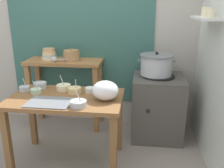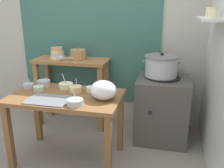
{
  "view_description": "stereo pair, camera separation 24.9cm",
  "coord_description": "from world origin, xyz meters",
  "px_view_note": "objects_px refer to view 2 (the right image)",
  "views": [
    {
      "loc": [
        0.66,
        -2.17,
        1.59
      ],
      "look_at": [
        0.37,
        0.18,
        0.82
      ],
      "focal_mm": 40.09,
      "sensor_mm": 36.0,
      "label": 1
    },
    {
      "loc": [
        0.9,
        -2.13,
        1.59
      ],
      "look_at": [
        0.37,
        0.18,
        0.82
      ],
      "focal_mm": 40.09,
      "sensor_mm": 36.0,
      "label": 2
    }
  ],
  "objects_px": {
    "ladle": "(62,58)",
    "prep_bowl_2": "(91,89)",
    "bowl_stack_enamel": "(57,53)",
    "plastic_bag": "(103,90)",
    "steamer_pot": "(161,66)",
    "clay_pot": "(78,55)",
    "serving_tray": "(48,100)",
    "prep_bowl_3": "(29,85)",
    "prep_table": "(66,105)",
    "stove_block": "(162,108)",
    "prep_bowl_6": "(66,86)",
    "prep_bowl_4": "(75,102)",
    "prep_bowl_1": "(39,88)",
    "prep_bowl_5": "(44,83)",
    "prep_bowl_0": "(75,89)",
    "back_shelf_table": "(72,76)"
  },
  "relations": [
    {
      "from": "steamer_pot",
      "to": "prep_bowl_0",
      "type": "xyz_separation_m",
      "value": [
        -0.83,
        -0.58,
        -0.15
      ]
    },
    {
      "from": "prep_table",
      "to": "back_shelf_table",
      "type": "distance_m",
      "value": 0.85
    },
    {
      "from": "prep_bowl_2",
      "to": "prep_bowl_6",
      "type": "distance_m",
      "value": 0.29
    },
    {
      "from": "bowl_stack_enamel",
      "to": "prep_bowl_3",
      "type": "xyz_separation_m",
      "value": [
        -0.02,
        -0.71,
        -0.22
      ]
    },
    {
      "from": "serving_tray",
      "to": "prep_bowl_3",
      "type": "bearing_deg",
      "value": 142.64
    },
    {
      "from": "prep_bowl_3",
      "to": "prep_bowl_5",
      "type": "bearing_deg",
      "value": 36.4
    },
    {
      "from": "bowl_stack_enamel",
      "to": "prep_bowl_1",
      "type": "height_order",
      "value": "bowl_stack_enamel"
    },
    {
      "from": "stove_block",
      "to": "prep_bowl_4",
      "type": "relative_size",
      "value": 4.72
    },
    {
      "from": "steamer_pot",
      "to": "prep_bowl_4",
      "type": "xyz_separation_m",
      "value": [
        -0.71,
        -0.92,
        -0.15
      ]
    },
    {
      "from": "plastic_bag",
      "to": "prep_bowl_4",
      "type": "relative_size",
      "value": 1.52
    },
    {
      "from": "back_shelf_table",
      "to": "steamer_pot",
      "type": "bearing_deg",
      "value": -5.47
    },
    {
      "from": "steamer_pot",
      "to": "bowl_stack_enamel",
      "type": "distance_m",
      "value": 1.35
    },
    {
      "from": "prep_bowl_6",
      "to": "prep_bowl_2",
      "type": "bearing_deg",
      "value": -5.82
    },
    {
      "from": "prep_table",
      "to": "steamer_pot",
      "type": "xyz_separation_m",
      "value": [
        0.89,
        0.69,
        0.29
      ]
    },
    {
      "from": "steamer_pot",
      "to": "bowl_stack_enamel",
      "type": "xyz_separation_m",
      "value": [
        -1.35,
        0.13,
        0.06
      ]
    },
    {
      "from": "steamer_pot",
      "to": "clay_pot",
      "type": "distance_m",
      "value": 1.06
    },
    {
      "from": "prep_bowl_0",
      "to": "prep_bowl_4",
      "type": "xyz_separation_m",
      "value": [
        0.12,
        -0.33,
        -0.0
      ]
    },
    {
      "from": "steamer_pot",
      "to": "prep_bowl_0",
      "type": "height_order",
      "value": "steamer_pot"
    },
    {
      "from": "plastic_bag",
      "to": "prep_bowl_5",
      "type": "relative_size",
      "value": 1.84
    },
    {
      "from": "stove_block",
      "to": "prep_bowl_5",
      "type": "height_order",
      "value": "prep_bowl_5"
    },
    {
      "from": "steamer_pot",
      "to": "prep_bowl_3",
      "type": "height_order",
      "value": "steamer_pot"
    },
    {
      "from": "ladle",
      "to": "prep_bowl_2",
      "type": "distance_m",
      "value": 0.78
    },
    {
      "from": "plastic_bag",
      "to": "prep_bowl_0",
      "type": "xyz_separation_m",
      "value": [
        -0.34,
        0.14,
        -0.06
      ]
    },
    {
      "from": "prep_bowl_3",
      "to": "clay_pot",
      "type": "bearing_deg",
      "value": 65.56
    },
    {
      "from": "prep_table",
      "to": "prep_bowl_1",
      "type": "bearing_deg",
      "value": 169.48
    },
    {
      "from": "prep_bowl_2",
      "to": "ladle",
      "type": "bearing_deg",
      "value": 135.87
    },
    {
      "from": "bowl_stack_enamel",
      "to": "plastic_bag",
      "type": "xyz_separation_m",
      "value": [
        0.85,
        -0.86,
        -0.15
      ]
    },
    {
      "from": "stove_block",
      "to": "prep_bowl_6",
      "type": "distance_m",
      "value": 1.18
    },
    {
      "from": "ladle",
      "to": "prep_bowl_3",
      "type": "xyz_separation_m",
      "value": [
        -0.14,
        -0.58,
        -0.19
      ]
    },
    {
      "from": "prep_table",
      "to": "prep_bowl_2",
      "type": "height_order",
      "value": "prep_bowl_2"
    },
    {
      "from": "plastic_bag",
      "to": "prep_bowl_2",
      "type": "relative_size",
      "value": 2.34
    },
    {
      "from": "steamer_pot",
      "to": "prep_bowl_2",
      "type": "bearing_deg",
      "value": -141.89
    },
    {
      "from": "ladle",
      "to": "plastic_bag",
      "type": "bearing_deg",
      "value": -44.72
    },
    {
      "from": "prep_bowl_5",
      "to": "clay_pot",
      "type": "bearing_deg",
      "value": 72.77
    },
    {
      "from": "back_shelf_table",
      "to": "prep_bowl_2",
      "type": "bearing_deg",
      "value": -53.8
    },
    {
      "from": "steamer_pot",
      "to": "clay_pot",
      "type": "bearing_deg",
      "value": 174.01
    },
    {
      "from": "prep_bowl_0",
      "to": "steamer_pot",
      "type": "bearing_deg",
      "value": 35.07
    },
    {
      "from": "serving_tray",
      "to": "prep_bowl_0",
      "type": "distance_m",
      "value": 0.32
    },
    {
      "from": "prep_table",
      "to": "clay_pot",
      "type": "relative_size",
      "value": 5.41
    },
    {
      "from": "prep_bowl_4",
      "to": "prep_bowl_1",
      "type": "bearing_deg",
      "value": 150.96
    },
    {
      "from": "serving_tray",
      "to": "ladle",
      "type": "bearing_deg",
      "value": 104.96
    },
    {
      "from": "prep_bowl_0",
      "to": "prep_bowl_4",
      "type": "bearing_deg",
      "value": -69.42
    },
    {
      "from": "prep_table",
      "to": "steamer_pot",
      "type": "bearing_deg",
      "value": 37.87
    },
    {
      "from": "prep_table",
      "to": "prep_bowl_6",
      "type": "xyz_separation_m",
      "value": [
        -0.08,
        0.19,
        0.14
      ]
    },
    {
      "from": "stove_block",
      "to": "steamer_pot",
      "type": "height_order",
      "value": "steamer_pot"
    },
    {
      "from": "stove_block",
      "to": "prep_bowl_6",
      "type": "bearing_deg",
      "value": -154.42
    },
    {
      "from": "steamer_pot",
      "to": "clay_pot",
      "type": "relative_size",
      "value": 2.14
    },
    {
      "from": "ladle",
      "to": "prep_bowl_2",
      "type": "bearing_deg",
      "value": -44.13
    },
    {
      "from": "prep_bowl_0",
      "to": "clay_pot",
      "type": "bearing_deg",
      "value": 107.39
    },
    {
      "from": "prep_bowl_6",
      "to": "prep_bowl_0",
      "type": "bearing_deg",
      "value": -30.46
    }
  ]
}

